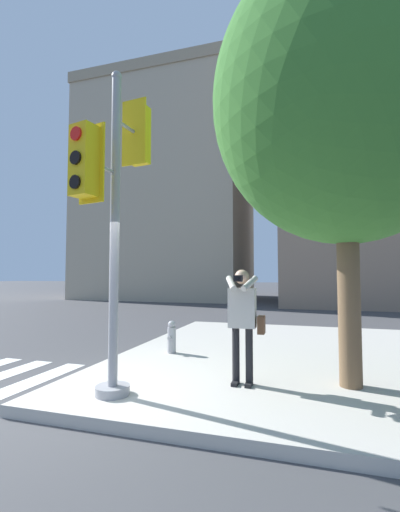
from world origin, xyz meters
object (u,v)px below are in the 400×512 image
Objects in this scene: street_tree at (344,100)px; traffic_signal_pole at (114,192)px; fire_hydrant at (172,337)px; person_photographer at (243,315)px.

traffic_signal_pole is at bearing -157.56° from street_tree.
person_photographer is at bearing -42.04° from fire_hydrant.
fire_hydrant is (-1.78, 1.60, -0.69)m from person_photographer.
fire_hydrant is at bearing 159.19° from street_tree.
traffic_signal_pole is 2.66× the size of person_photographer.
traffic_signal_pole is 6.81× the size of fire_hydrant.
street_tree reaches higher than traffic_signal_pole.
fire_hydrant is at bearing 137.96° from person_photographer.
street_tree is (3.14, 1.30, 1.49)m from traffic_signal_pole.
person_photographer is 2.56× the size of fire_hydrant.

